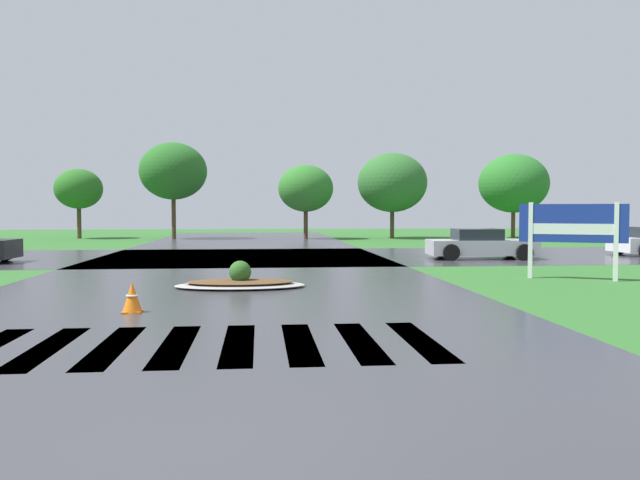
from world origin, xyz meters
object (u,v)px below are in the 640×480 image
object	(u,v)px
estate_billboard	(573,227)
median_island	(240,282)
traffic_cone	(132,298)
car_silver_hatch	(480,245)

from	to	relation	value
estate_billboard	median_island	xyz separation A→B (m)	(-9.23, -1.01, -1.34)
traffic_cone	median_island	bearing A→B (deg)	62.63
estate_billboard	traffic_cone	distance (m)	12.19
median_island	car_silver_hatch	bearing A→B (deg)	42.84
car_silver_hatch	traffic_cone	xyz separation A→B (m)	(-11.19, -12.32, -0.28)
median_island	estate_billboard	bearing A→B (deg)	6.25
estate_billboard	median_island	size ratio (longest dim) A/B	0.79
median_island	traffic_cone	world-z (taller)	median_island
car_silver_hatch	traffic_cone	size ratio (longest dim) A/B	7.21
car_silver_hatch	traffic_cone	distance (m)	16.65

